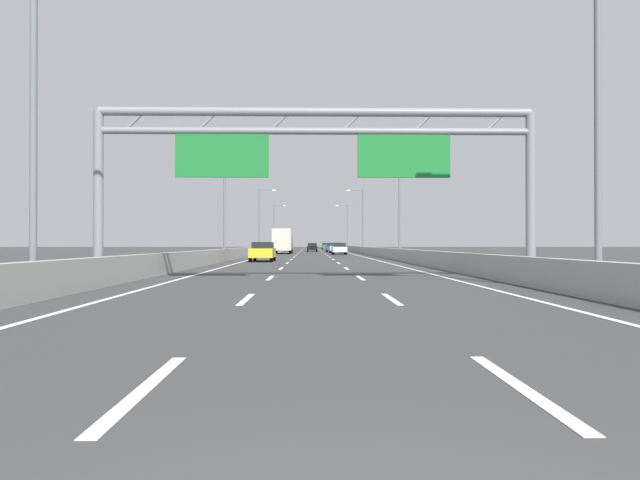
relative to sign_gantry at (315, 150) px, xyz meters
The scene contains 58 objects.
ground_plane 80.61m from the sign_gantry, 89.98° to the left, with size 260.00×260.00×0.00m, color #38383A.
lane_dash_left_0 16.84m from the sign_gantry, 96.32° to the right, with size 0.16×3.00×0.01m, color white.
lane_dash_left_1 8.70m from the sign_gantry, 104.17° to the right, with size 0.16×3.00×0.01m, color white.
lane_dash_left_2 5.49m from the sign_gantry, 132.14° to the left, with size 0.16×3.00×0.01m, color white.
lane_dash_left_3 12.10m from the sign_gantry, 99.20° to the left, with size 0.16×3.00×0.01m, color white.
lane_dash_left_4 20.61m from the sign_gantry, 95.09° to the left, with size 0.16×3.00×0.01m, color white.
lane_dash_left_5 29.41m from the sign_gantry, 93.51° to the left, with size 0.16×3.00×0.01m, color white.
lane_dash_left_6 38.31m from the sign_gantry, 92.68° to the left, with size 0.16×3.00×0.01m, color white.
lane_dash_left_7 47.24m from the sign_gantry, 92.17° to the left, with size 0.16×3.00×0.01m, color white.
lane_dash_left_8 56.20m from the sign_gantry, 91.82° to the left, with size 0.16×3.00×0.01m, color white.
lane_dash_left_9 65.17m from the sign_gantry, 91.57° to the left, with size 0.16×3.00×0.01m, color white.
lane_dash_left_10 74.14m from the sign_gantry, 91.38° to the left, with size 0.16×3.00×0.01m, color white.
lane_dash_left_11 83.12m from the sign_gantry, 91.23° to the left, with size 0.16×3.00×0.01m, color white.
lane_dash_left_12 92.11m from the sign_gantry, 91.11° to the left, with size 0.16×3.00×0.01m, color white.
lane_dash_left_13 101.09m from the sign_gantry, 91.01° to the left, with size 0.16×3.00×0.01m, color white.
lane_dash_left_14 110.08m from the sign_gantry, 90.93° to the left, with size 0.16×3.00×0.01m, color white.
lane_dash_left_15 119.07m from the sign_gantry, 90.86° to the left, with size 0.16×3.00×0.01m, color white.
lane_dash_left_16 128.07m from the sign_gantry, 90.80° to the left, with size 0.16×3.00×0.01m, color white.
lane_dash_left_17 137.06m from the sign_gantry, 90.74° to the left, with size 0.16×3.00×0.01m, color white.
lane_dash_right_0 16.84m from the sign_gantry, 83.51° to the right, with size 0.16×3.00×0.01m, color white.
lane_dash_right_1 8.71m from the sign_gantry, 75.47° to the right, with size 0.16×3.00×0.01m, color white.
lane_dash_right_2 5.50m from the sign_gantry, 47.12° to the left, with size 0.16×3.00×0.01m, color white.
lane_dash_right_3 12.11m from the sign_gantry, 80.56° to the left, with size 0.16×3.00×0.01m, color white.
lane_dash_right_4 20.61m from the sign_gantry, 84.78° to the left, with size 0.16×3.00×0.01m, color white.
lane_dash_right_5 29.42m from the sign_gantry, 86.40° to the left, with size 0.16×3.00×0.01m, color white.
lane_dash_right_6 38.31m from the sign_gantry, 87.25° to the left, with size 0.16×3.00×0.01m, color white.
lane_dash_right_7 47.24m from the sign_gantry, 87.78° to the left, with size 0.16×3.00×0.01m, color white.
lane_dash_right_8 56.20m from the sign_gantry, 88.13° to the left, with size 0.16×3.00×0.01m, color white.
lane_dash_right_9 65.17m from the sign_gantry, 88.39° to the left, with size 0.16×3.00×0.01m, color white.
lane_dash_right_10 74.14m from the sign_gantry, 88.59° to the left, with size 0.16×3.00×0.01m, color white.
lane_dash_right_11 83.12m from the sign_gantry, 88.74° to the left, with size 0.16×3.00×0.01m, color white.
lane_dash_right_12 92.11m from the sign_gantry, 88.86° to the left, with size 0.16×3.00×0.01m, color white.
lane_dash_right_13 101.09m from the sign_gantry, 88.97° to the left, with size 0.16×3.00×0.01m, color white.
lane_dash_right_14 110.08m from the sign_gantry, 89.05° to the left, with size 0.16×3.00×0.01m, color white.
lane_dash_right_15 119.07m from the sign_gantry, 89.12° to the left, with size 0.16×3.00×0.01m, color white.
lane_dash_right_16 128.07m from the sign_gantry, 89.18° to the left, with size 0.16×3.00×0.01m, color white.
lane_dash_right_17 137.06m from the sign_gantry, 89.24° to the left, with size 0.16×3.00×0.01m, color white.
edge_line_left 68.83m from the sign_gantry, 94.37° to the left, with size 0.16×176.00×0.01m, color white.
edge_line_right 68.83m from the sign_gantry, 85.60° to the left, with size 0.16×176.00×0.01m, color white.
barrier_left 90.83m from the sign_gantry, 94.35° to the left, with size 0.45×220.00×0.95m.
barrier_right 90.83m from the sign_gantry, 85.62° to the left, with size 0.45×220.00×0.95m.
sign_gantry is the anchor object (origin of this frame).
streetlamp_left_near 9.31m from the sign_gantry, 143.21° to the right, with size 2.58×0.28×9.50m.
streetlamp_right_near 9.35m from the sign_gantry, 36.62° to the right, with size 2.58×0.28×9.50m.
streetlamp_left_mid 31.31m from the sign_gantry, 103.75° to the left, with size 2.58×0.28×9.50m.
streetlamp_right_mid 31.32m from the sign_gantry, 76.16° to the left, with size 2.58×0.28×9.50m.
streetlamp_left_far 66.79m from the sign_gantry, 96.40° to the left, with size 2.58×0.28×9.50m.
streetlamp_right_far 66.80m from the sign_gantry, 83.56° to the left, with size 2.58×0.28×9.50m.
streetlamp_left_distant 102.61m from the sign_gantry, 94.16° to the left, with size 2.58×0.28×9.50m.
streetlamp_right_distant 102.62m from the sign_gantry, 85.81° to the left, with size 2.58×0.28×9.50m.
black_car 76.41m from the sign_gantry, 89.84° to the left, with size 1.71×4.17×1.36m.
yellow_car 24.44m from the sign_gantry, 99.05° to the left, with size 1.76×4.69×1.49m.
silver_car 63.33m from the sign_gantry, 86.81° to the left, with size 1.82×4.40×1.49m.
green_car 118.95m from the sign_gantry, 88.26° to the left, with size 1.90×4.52×1.48m.
blue_car 74.55m from the sign_gantry, 87.36° to the left, with size 1.87×4.11×1.47m.
orange_car 88.04m from the sign_gantry, 89.83° to the left, with size 1.83×4.15×1.45m.
white_car 52.38m from the sign_gantry, 86.19° to the left, with size 1.75×4.50×1.45m.
box_truck 57.13m from the sign_gantry, 93.78° to the left, with size 2.39×9.00×3.27m.
Camera 1 is at (-0.23, -2.20, 1.39)m, focal length 33.38 mm.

